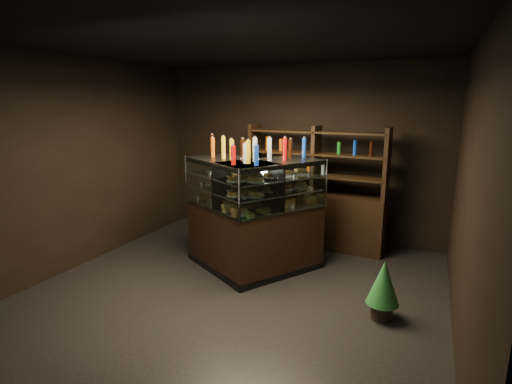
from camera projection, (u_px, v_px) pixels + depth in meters
ground at (237, 290)px, 5.12m from camera, size 5.00×5.00×0.00m
room_shell at (235, 138)px, 4.70m from camera, size 5.02×5.02×3.01m
display_case at (251, 234)px, 5.66m from camera, size 2.03×1.63×1.59m
food_display at (251, 186)px, 5.50m from camera, size 1.58×1.21×0.48m
bottles_top at (251, 150)px, 5.40m from camera, size 1.41×1.07×0.30m
potted_conifer at (384, 282)px, 4.36m from camera, size 0.36×0.36×0.77m
back_shelving at (314, 210)px, 6.65m from camera, size 2.31×0.53×2.00m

